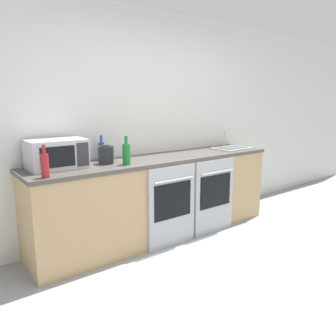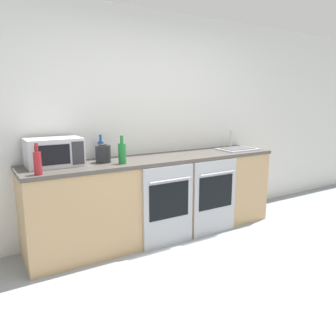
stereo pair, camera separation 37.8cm
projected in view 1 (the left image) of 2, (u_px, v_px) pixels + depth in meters
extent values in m
plane|color=gray|center=(282.00, 301.00, 2.61)|extent=(16.00, 16.00, 0.00)
cube|color=silver|center=(142.00, 124.00, 3.92)|extent=(10.00, 0.06, 2.60)
cube|color=tan|center=(159.00, 198.00, 3.83)|extent=(2.98, 0.62, 0.90)
cube|color=#4C4742|center=(159.00, 159.00, 3.73)|extent=(3.01, 0.64, 0.04)
cube|color=#A8AAAF|center=(172.00, 207.00, 3.54)|extent=(0.61, 0.03, 0.89)
cube|color=black|center=(173.00, 201.00, 3.51)|extent=(0.49, 0.01, 0.39)
cylinder|color=#A8AAAF|center=(174.00, 180.00, 3.45)|extent=(0.50, 0.02, 0.02)
cube|color=#A8AAAF|center=(214.00, 196.00, 3.92)|extent=(0.61, 0.03, 0.89)
cube|color=black|center=(216.00, 191.00, 3.89)|extent=(0.49, 0.01, 0.39)
cylinder|color=#A8AAAF|center=(218.00, 172.00, 3.83)|extent=(0.50, 0.02, 0.02)
cube|color=#B7BABF|center=(56.00, 154.00, 3.11)|extent=(0.52, 0.36, 0.28)
cube|color=black|center=(58.00, 157.00, 2.94)|extent=(0.31, 0.01, 0.19)
cube|color=#2D2D33|center=(83.00, 154.00, 3.08)|extent=(0.12, 0.01, 0.22)
cylinder|color=#234793|center=(102.00, 151.00, 3.53)|extent=(0.06, 0.06, 0.19)
cylinder|color=#234793|center=(101.00, 139.00, 3.51)|extent=(0.03, 0.03, 0.08)
cylinder|color=#19722D|center=(126.00, 154.00, 3.29)|extent=(0.08, 0.08, 0.21)
cylinder|color=#19722D|center=(126.00, 140.00, 3.26)|extent=(0.03, 0.03, 0.08)
cylinder|color=maroon|center=(45.00, 166.00, 2.73)|extent=(0.07, 0.07, 0.20)
cylinder|color=maroon|center=(44.00, 149.00, 2.70)|extent=(0.03, 0.03, 0.08)
cylinder|color=#232326|center=(106.00, 155.00, 3.34)|extent=(0.16, 0.16, 0.18)
cylinder|color=#262628|center=(106.00, 146.00, 3.32)|extent=(0.09, 0.09, 0.01)
cube|color=#A8AAAF|center=(232.00, 148.00, 4.39)|extent=(0.50, 0.36, 0.01)
cube|color=#4C4F54|center=(232.00, 147.00, 4.39)|extent=(0.40, 0.26, 0.01)
cylinder|color=#A8AAAF|center=(225.00, 138.00, 4.48)|extent=(0.02, 0.02, 0.23)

